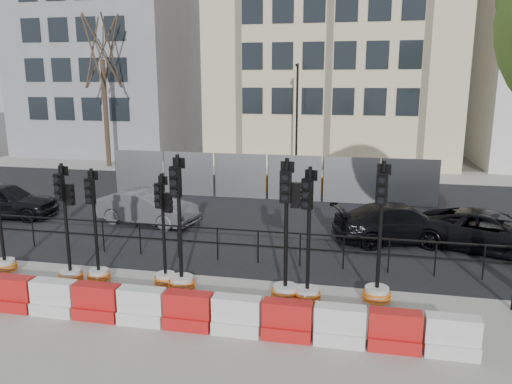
% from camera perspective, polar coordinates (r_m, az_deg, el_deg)
% --- Properties ---
extents(ground, '(120.00, 120.00, 0.00)m').
position_cam_1_polar(ground, '(13.62, -5.81, -9.56)').
color(ground, '#51514C').
rests_on(ground, ground).
extents(sidewalk_near, '(40.00, 6.00, 0.02)m').
position_cam_1_polar(sidewalk_near, '(11.07, -10.66, -15.18)').
color(sidewalk_near, gray).
rests_on(sidewalk_near, ground).
extents(road, '(40.00, 14.00, 0.03)m').
position_cam_1_polar(road, '(20.06, 0.21, -2.13)').
color(road, black).
rests_on(road, ground).
extents(sidewalk_far, '(40.00, 4.00, 0.02)m').
position_cam_1_polar(sidewalk_far, '(28.73, 3.83, 2.36)').
color(sidewalk_far, gray).
rests_on(sidewalk_far, ground).
extents(building_grey, '(11.00, 9.06, 14.00)m').
position_cam_1_polar(building_grey, '(38.46, -16.51, 14.95)').
color(building_grey, gray).
rests_on(building_grey, ground).
extents(building_cream, '(15.00, 10.06, 18.00)m').
position_cam_1_polar(building_cream, '(34.25, 9.07, 19.00)').
color(building_cream, beige).
rests_on(building_cream, ground).
extents(kerb_railing, '(18.00, 0.04, 1.00)m').
position_cam_1_polar(kerb_railing, '(14.47, -4.44, -5.30)').
color(kerb_railing, black).
rests_on(kerb_railing, ground).
extents(heras_fencing, '(14.33, 1.72, 2.00)m').
position_cam_1_polar(heras_fencing, '(22.57, 3.09, 1.19)').
color(heras_fencing, gray).
rests_on(heras_fencing, ground).
extents(lamp_post_far, '(0.12, 0.56, 6.00)m').
position_cam_1_polar(lamp_post_far, '(27.26, 4.68, 8.60)').
color(lamp_post_far, black).
rests_on(lamp_post_far, ground).
extents(tree_bare_far, '(2.00, 2.00, 9.00)m').
position_cam_1_polar(tree_bare_far, '(31.31, -17.20, 14.91)').
color(tree_bare_far, '#473828').
rests_on(tree_bare_far, ground).
extents(barrier_row, '(12.55, 0.50, 0.80)m').
position_cam_1_polar(barrier_row, '(11.07, -10.33, -13.09)').
color(barrier_row, red).
rests_on(barrier_row, ground).
extents(traffic_signal_a, '(0.62, 0.62, 3.16)m').
position_cam_1_polar(traffic_signal_a, '(15.14, -26.95, -5.99)').
color(traffic_signal_a, silver).
rests_on(traffic_signal_a, ground).
extents(traffic_signal_b, '(0.62, 0.62, 3.16)m').
position_cam_1_polar(traffic_signal_b, '(13.63, -20.59, -6.94)').
color(traffic_signal_b, silver).
rests_on(traffic_signal_b, ground).
extents(traffic_signal_c, '(0.59, 0.59, 3.02)m').
position_cam_1_polar(traffic_signal_c, '(13.52, -17.66, -7.47)').
color(traffic_signal_c, silver).
rests_on(traffic_signal_c, ground).
extents(traffic_signal_d, '(0.58, 0.58, 2.93)m').
position_cam_1_polar(traffic_signal_d, '(12.87, -10.37, -7.73)').
color(traffic_signal_d, silver).
rests_on(traffic_signal_d, ground).
extents(traffic_signal_e, '(0.68, 0.68, 3.45)m').
position_cam_1_polar(traffic_signal_e, '(12.46, -8.59, -8.29)').
color(traffic_signal_e, silver).
rests_on(traffic_signal_e, ground).
extents(traffic_signal_f, '(0.68, 0.68, 3.45)m').
position_cam_1_polar(traffic_signal_f, '(11.79, 3.44, -8.84)').
color(traffic_signal_f, silver).
rests_on(traffic_signal_f, ground).
extents(traffic_signal_g, '(0.64, 0.64, 3.27)m').
position_cam_1_polar(traffic_signal_g, '(11.79, 5.89, -9.65)').
color(traffic_signal_g, silver).
rests_on(traffic_signal_g, ground).
extents(traffic_signal_h, '(0.67, 0.67, 3.41)m').
position_cam_1_polar(traffic_signal_h, '(12.07, 13.73, -9.28)').
color(traffic_signal_h, silver).
rests_on(traffic_signal_h, ground).
extents(car_a, '(2.86, 4.52, 1.37)m').
position_cam_1_polar(car_a, '(21.19, -26.98, -0.86)').
color(car_a, black).
rests_on(car_a, ground).
extents(car_b, '(2.63, 4.21, 1.24)m').
position_cam_1_polar(car_b, '(18.56, -12.29, -1.72)').
color(car_b, '#545359').
rests_on(car_b, ground).
extents(car_c, '(4.32, 5.38, 1.26)m').
position_cam_1_polar(car_c, '(16.75, 16.18, -3.47)').
color(car_c, black).
rests_on(car_c, ground).
extents(car_d, '(5.03, 5.82, 1.24)m').
position_cam_1_polar(car_d, '(16.82, 25.26, -4.17)').
color(car_d, black).
rests_on(car_d, ground).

